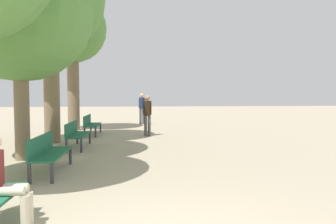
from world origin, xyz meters
name	(u,v)px	position (x,y,z in m)	size (l,w,h in m)	color
bench_row_1	(48,151)	(-2.11, 4.08, 0.48)	(0.51, 1.82, 0.82)	#1E6042
bench_row_2	(76,133)	(-2.11, 7.35, 0.48)	(0.51, 1.82, 0.82)	#1E6042
bench_row_3	(91,123)	(-2.11, 10.63, 0.48)	(0.51, 1.82, 0.82)	#1E6042
tree_row_1	(19,9)	(-3.15, 5.62, 3.88)	(3.75, 3.75, 5.78)	#7A664C
tree_row_3	(72,31)	(-3.15, 12.52, 4.63)	(3.14, 3.14, 6.29)	#7A664C
person_seated	(3,178)	(-1.88, 1.14, 0.65)	(0.56, 0.32, 1.22)	beige
pedestrian_near	(142,107)	(0.08, 15.14, 0.99)	(0.35, 0.31, 1.73)	#4C4C4C
pedestrian_mid	(147,113)	(0.23, 10.02, 0.95)	(0.34, 0.25, 1.66)	#4C4C4C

